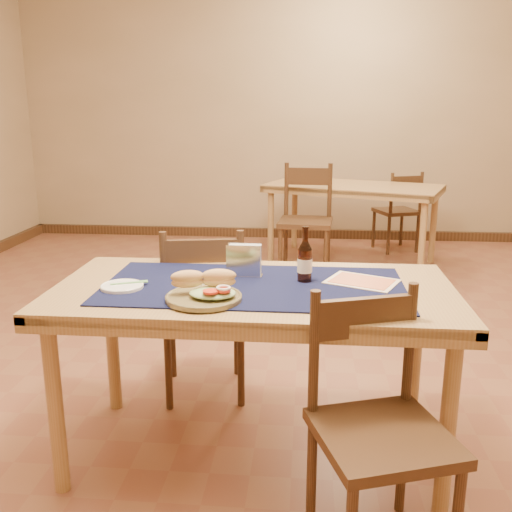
# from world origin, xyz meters

# --- Properties ---
(room) EXTENTS (6.04, 7.04, 2.84)m
(room) POSITION_xyz_m (0.00, 0.00, 1.40)
(room) COLOR brown
(room) RESTS_ON ground
(main_table) EXTENTS (1.60, 0.80, 0.75)m
(main_table) POSITION_xyz_m (0.00, -0.80, 0.67)
(main_table) COLOR #A3804D
(main_table) RESTS_ON ground
(placemat) EXTENTS (1.20, 0.60, 0.01)m
(placemat) POSITION_xyz_m (0.00, -0.80, 0.75)
(placemat) COLOR black
(placemat) RESTS_ON main_table
(baseboard) EXTENTS (6.00, 7.00, 0.10)m
(baseboard) POSITION_xyz_m (0.00, 0.00, 0.05)
(baseboard) COLOR #452B18
(baseboard) RESTS_ON ground
(back_table) EXTENTS (1.75, 1.28, 0.75)m
(back_table) POSITION_xyz_m (0.64, 2.44, 0.67)
(back_table) COLOR #A3804D
(back_table) RESTS_ON ground
(chair_main_far) EXTENTS (0.48, 0.48, 0.90)m
(chair_main_far) POSITION_xyz_m (-0.30, -0.31, 0.47)
(chair_main_far) COLOR #452B18
(chair_main_far) RESTS_ON ground
(chair_main_near) EXTENTS (0.51, 0.51, 0.88)m
(chair_main_near) POSITION_xyz_m (0.45, -1.30, 0.46)
(chair_main_near) COLOR #452B18
(chair_main_near) RESTS_ON ground
(chair_back_near) EXTENTS (0.49, 0.49, 0.98)m
(chair_back_near) POSITION_xyz_m (0.20, 1.96, 0.51)
(chair_back_near) COLOR #452B18
(chair_back_near) RESTS_ON ground
(chair_back_far) EXTENTS (0.49, 0.49, 0.83)m
(chair_back_far) POSITION_xyz_m (1.15, 2.94, 0.43)
(chair_back_far) COLOR #452B18
(chair_back_far) RESTS_ON ground
(sandwich_plate) EXTENTS (0.28, 0.28, 0.11)m
(sandwich_plate) POSITION_xyz_m (-0.16, -1.00, 0.79)
(sandwich_plate) COLOR brown
(sandwich_plate) RESTS_ON placemat
(side_plate) EXTENTS (0.17, 0.17, 0.01)m
(side_plate) POSITION_xyz_m (-0.51, -0.89, 0.76)
(side_plate) COLOR white
(side_plate) RESTS_ON placemat
(fork) EXTENTS (0.14, 0.07, 0.00)m
(fork) POSITION_xyz_m (-0.48, -0.85, 0.77)
(fork) COLOR #6FBC67
(fork) RESTS_ON side_plate
(beer_bottle) EXTENTS (0.06, 0.06, 0.23)m
(beer_bottle) POSITION_xyz_m (0.20, -0.73, 0.84)
(beer_bottle) COLOR #421A0B
(beer_bottle) RESTS_ON placemat
(napkin_holder) EXTENTS (0.16, 0.06, 0.14)m
(napkin_holder) POSITION_xyz_m (-0.05, -0.68, 0.82)
(napkin_holder) COLOR silver
(napkin_holder) RESTS_ON placemat
(menu_card) EXTENTS (0.33, 0.29, 0.01)m
(menu_card) POSITION_xyz_m (0.44, -0.72, 0.76)
(menu_card) COLOR beige
(menu_card) RESTS_ON placemat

